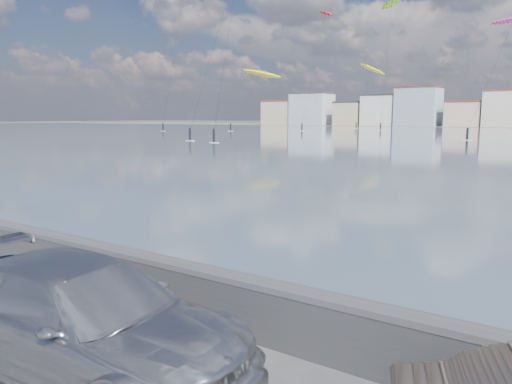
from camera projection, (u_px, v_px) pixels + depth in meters
The scene contains 7 objects.
ground at pixel (37, 374), 7.05m from camera, with size 700.00×700.00×0.00m, color #333335.
seawall at pixel (171, 283), 9.15m from camera, with size 400.00×0.36×1.08m.
car_silver at pixel (84, 318), 7.04m from camera, with size 2.23×5.48×1.59m, color #A6A8AD.
kitesurfer_2 at pixel (326, 16), 127.77m from camera, with size 7.07×15.17×31.46m.
kitesurfer_6 at pixel (372, 70), 154.70m from camera, with size 7.75×17.98×20.34m.
kitesurfer_9 at pixel (392, 4), 137.90m from camera, with size 8.55×17.84×36.63m.
kitesurfer_10 at pixel (261, 74), 126.12m from camera, with size 11.28×11.23×16.18m.
Camera 1 is at (6.30, -3.64, 3.61)m, focal length 35.00 mm.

